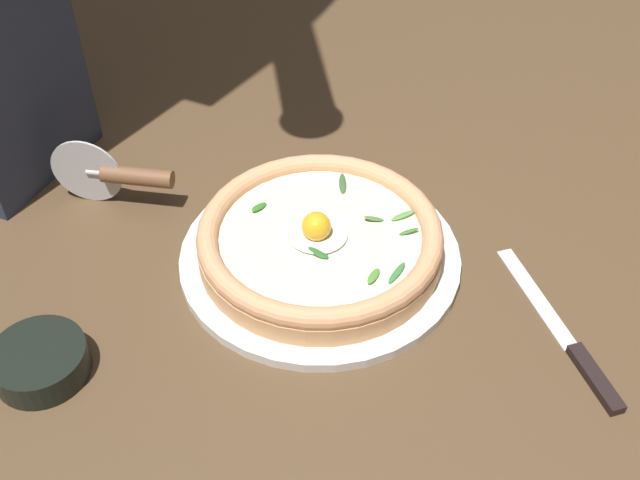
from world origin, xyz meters
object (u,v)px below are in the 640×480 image
(pizza_cutter, at_px, (119,175))
(pizza, at_px, (320,239))
(side_bowl, at_px, (40,362))
(table_knife, at_px, (574,348))

(pizza_cutter, bearing_deg, pizza, -163.14)
(pizza, height_order, side_bowl, pizza)
(pizza, distance_m, table_knife, 0.29)
(pizza_cutter, distance_m, table_knife, 0.55)
(pizza_cutter, relative_size, table_knife, 0.66)
(pizza_cutter, height_order, table_knife, pizza_cutter)
(table_knife, bearing_deg, pizza, 12.84)
(pizza, relative_size, pizza_cutter, 2.01)
(pizza, bearing_deg, side_bowl, 69.36)
(side_bowl, bearing_deg, table_knife, -137.52)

